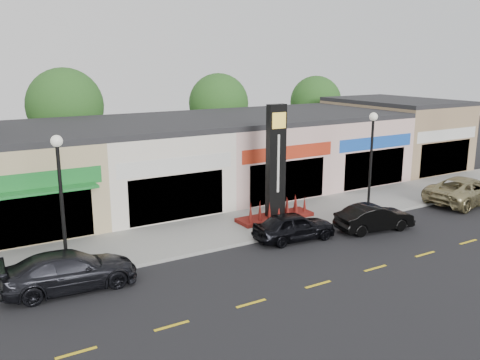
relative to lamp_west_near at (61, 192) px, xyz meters
The scene contains 18 objects.
ground 9.07m from the lamp_west_near, 17.35° to the right, with size 120.00×120.00×0.00m, color black.
sidewalk 8.89m from the lamp_west_near, 13.02° to the left, with size 52.00×4.30×0.15m, color gray.
curb 8.70m from the lamp_west_near, ahead, with size 52.00×0.20×0.15m, color gray.
shop_beige 9.04m from the lamp_west_near, 93.19° to the left, with size 7.00×10.85×4.80m.
shop_cream 11.13m from the lamp_west_near, 54.08° to the left, with size 7.00×10.01×4.80m.
shop_pink_w 16.25m from the lamp_west_near, 33.61° to the left, with size 7.00×10.01×4.80m.
shop_pink_e 22.40m from the lamp_west_near, 23.64° to the left, with size 7.00×10.01×4.80m.
shop_tan 28.94m from the lamp_west_near, 18.08° to the left, with size 7.00×10.01×5.30m.
tree_rear_west 17.55m from the lamp_west_near, 76.76° to the left, with size 5.20×5.20×7.83m.
tree_rear_mid 23.39m from the lamp_west_near, 46.74° to the left, with size 4.80×4.80×7.29m.
tree_rear_east 31.09m from the lamp_west_near, 33.18° to the left, with size 4.60×4.60×6.94m.
lamp_west_near is the anchor object (origin of this frame).
lamp_east_near 16.00m from the lamp_west_near, ahead, with size 0.44×0.44×5.47m.
pylon_sign 11.19m from the lamp_west_near, ahead, with size 4.20×1.30×6.00m.
car_dark_sedan 2.95m from the lamp_west_near, 96.92° to the right, with size 4.91×1.99×1.42m, color black.
car_black_sedan 10.60m from the lamp_west_near, ahead, with size 3.95×1.59×1.35m, color black.
car_black_conv 14.85m from the lamp_west_near, ahead, with size 3.98×1.39×1.31m, color black.
car_gold_suv 22.95m from the lamp_west_near, ahead, with size 5.68×2.62×1.58m, color tan.
Camera 1 is at (-11.68, -16.75, 8.29)m, focal length 38.00 mm.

